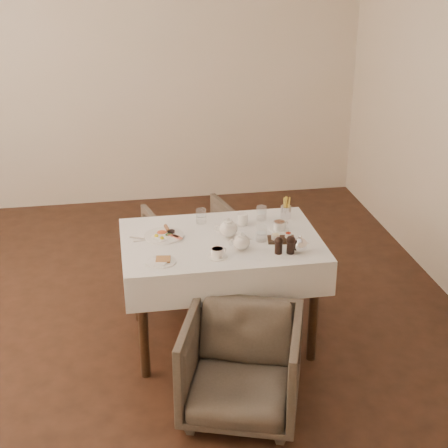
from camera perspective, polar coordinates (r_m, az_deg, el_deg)
name	(u,v)px	position (r m, az deg, el deg)	size (l,w,h in m)	color
table	(221,255)	(4.48, -0.25, -2.59)	(1.28, 0.88, 0.75)	black
armchair_near	(241,367)	(4.00, 1.46, -11.79)	(0.65, 0.67, 0.61)	#494035
armchair_far	(193,245)	(5.41, -2.58, -1.74)	(0.64, 0.66, 0.60)	#494035
breakfast_plate	(164,235)	(4.48, -4.99, -0.91)	(0.26, 0.26, 0.03)	white
side_plate	(161,262)	(4.14, -5.29, -3.14)	(0.19, 0.17, 0.02)	white
teapot_centre	(228,227)	(4.43, 0.34, -0.26)	(0.17, 0.13, 0.13)	white
teapot_front	(241,241)	(4.26, 1.44, -1.41)	(0.15, 0.12, 0.12)	white
creamer	(243,219)	(4.62, 1.56, 0.42)	(0.07, 0.07, 0.08)	white
teacup_near	(217,253)	(4.18, -0.55, -2.45)	(0.12, 0.12, 0.06)	white
teacup_far	(279,226)	(4.55, 4.63, -0.19)	(0.13, 0.13, 0.06)	white
glass_left	(201,216)	(4.65, -1.91, 0.66)	(0.07, 0.07, 0.10)	silver
glass_mid	(261,233)	(4.39, 3.12, -0.79)	(0.07, 0.07, 0.10)	silver
glass_right	(261,213)	(4.70, 3.13, 0.92)	(0.07, 0.07, 0.10)	silver
condiment_board	(281,239)	(4.41, 4.75, -1.21)	(0.19, 0.14, 0.04)	black
pepper_mill_left	(279,245)	(4.23, 4.56, -1.76)	(0.05, 0.05, 0.11)	black
pepper_mill_right	(291,244)	(4.24, 5.57, -1.70)	(0.06, 0.06, 0.12)	black
silver_pot	(300,244)	(4.25, 6.34, -1.64)	(0.11, 0.09, 0.12)	white
fries_cup	(286,209)	(4.73, 5.17, 1.27)	(0.07, 0.07, 0.16)	silver
cutlery_fork	(144,239)	(4.45, -6.63, -1.24)	(0.02, 0.20, 0.00)	silver
cutlery_knife	(147,240)	(4.43, -6.43, -1.34)	(0.01, 0.17, 0.00)	silver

